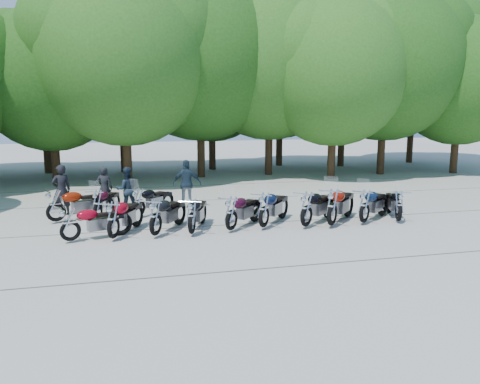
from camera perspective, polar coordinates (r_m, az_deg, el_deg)
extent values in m
plane|color=#9C988D|center=(14.35, 1.43, -5.34)|extent=(90.00, 90.00, 0.00)
cylinder|color=#3A2614|center=(26.53, -21.60, 4.63)|extent=(0.44, 0.44, 3.31)
sphere|color=#286319|center=(26.49, -22.11, 12.54)|extent=(7.31, 7.31, 7.31)
cylinder|color=#3A2614|center=(24.67, -13.61, 5.43)|extent=(0.44, 0.44, 3.93)
sphere|color=#357721|center=(24.73, -14.04, 15.55)|extent=(8.70, 8.70, 8.70)
cylinder|color=#3A2614|center=(26.83, -4.79, 6.22)|extent=(0.44, 0.44, 4.13)
sphere|color=#286319|center=(26.93, -4.93, 15.98)|extent=(9.13, 9.13, 9.13)
cylinder|color=#3A2614|center=(27.86, 3.53, 6.33)|extent=(0.44, 0.44, 4.09)
sphere|color=#357721|center=(27.95, 3.64, 15.64)|extent=(9.04, 9.04, 9.04)
cylinder|color=#3A2614|center=(26.71, 11.12, 5.50)|extent=(0.44, 0.44, 3.62)
sphere|color=#357721|center=(26.71, 11.42, 14.10)|extent=(8.00, 8.00, 8.00)
cylinder|color=#3A2614|center=(29.24, 16.89, 5.98)|extent=(0.44, 0.44, 3.98)
sphere|color=#286319|center=(29.31, 17.33, 14.60)|extent=(8.79, 8.79, 8.79)
cylinder|color=#3A2614|center=(31.40, 24.73, 5.22)|extent=(0.44, 0.44, 3.41)
sphere|color=#286319|center=(31.38, 25.24, 12.10)|extent=(7.53, 7.53, 7.53)
cylinder|color=#3A2614|center=(30.75, -22.51, 5.40)|extent=(0.44, 0.44, 3.52)
sphere|color=#357721|center=(30.74, -23.00, 12.66)|extent=(7.78, 7.78, 7.78)
cylinder|color=#3A2614|center=(29.86, -14.01, 5.65)|extent=(0.44, 0.44, 3.42)
sphere|color=#286319|center=(29.84, -14.32, 12.92)|extent=(7.56, 7.56, 7.56)
cylinder|color=#3A2614|center=(30.38, -3.41, 6.13)|extent=(0.44, 0.44, 3.56)
sphere|color=#286319|center=(30.38, -3.49, 13.58)|extent=(7.88, 7.88, 7.88)
cylinder|color=#3A2614|center=(32.57, 4.81, 6.53)|extent=(0.44, 0.44, 3.76)
sphere|color=#286319|center=(32.59, 4.92, 13.86)|extent=(8.31, 8.31, 8.31)
cylinder|color=#3A2614|center=(32.80, 12.25, 6.25)|extent=(0.44, 0.44, 3.63)
sphere|color=#357721|center=(32.81, 12.51, 13.28)|extent=(8.02, 8.02, 8.02)
cylinder|color=#3A2614|center=(36.54, 20.09, 6.82)|extent=(0.44, 0.44, 4.37)
sphere|color=#286319|center=(36.65, 20.55, 14.39)|extent=(9.67, 9.67, 9.67)
imported|color=black|center=(18.09, -20.94, 0.21)|extent=(0.80, 0.67, 1.86)
imported|color=#1B2A38|center=(18.16, -13.63, 0.33)|extent=(0.88, 0.72, 1.68)
imported|color=#1F3442|center=(18.35, -6.48, 0.98)|extent=(1.17, 0.64, 1.89)
imported|color=black|center=(18.70, -16.19, 0.46)|extent=(0.65, 0.47, 1.66)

